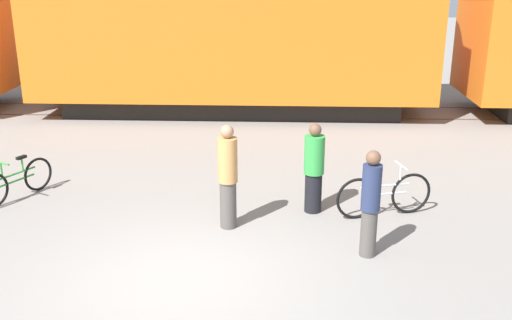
{
  "coord_description": "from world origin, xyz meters",
  "views": [
    {
      "loc": [
        1.42,
        -7.37,
        4.31
      ],
      "look_at": [
        1.01,
        2.12,
        1.1
      ],
      "focal_mm": 42.0,
      "sensor_mm": 36.0,
      "label": 1
    }
  ],
  "objects": [
    {
      "name": "freight_train",
      "position": [
        0.0,
        9.89,
        2.82
      ],
      "size": [
        35.89,
        3.17,
        5.42
      ],
      "color": "black",
      "rests_on": "ground_plane"
    },
    {
      "name": "person_in_tan",
      "position": [
        0.56,
        1.83,
        0.9
      ],
      "size": [
        0.33,
        0.33,
        1.78
      ],
      "rotation": [
        0.0,
        0.0,
        0.1
      ],
      "color": "#514C47",
      "rests_on": "ground_plane"
    },
    {
      "name": "ground_plane",
      "position": [
        0.0,
        0.0,
        0.0
      ],
      "size": [
        80.0,
        80.0,
        0.0
      ],
      "primitive_type": "plane",
      "color": "gray"
    },
    {
      "name": "bicycle_silver",
      "position": [
        3.24,
        2.41,
        0.39
      ],
      "size": [
        1.72,
        0.57,
        0.93
      ],
      "color": "black",
      "rests_on": "ground_plane"
    },
    {
      "name": "person_in_green",
      "position": [
        2.02,
        2.56,
        0.81
      ],
      "size": [
        0.36,
        0.36,
        1.62
      ],
      "rotation": [
        0.0,
        0.0,
        1.75
      ],
      "color": "black",
      "rests_on": "ground_plane"
    },
    {
      "name": "bicycle_green",
      "position": [
        -3.52,
        2.91,
        0.35
      ],
      "size": [
        0.82,
        1.51,
        0.81
      ],
      "color": "black",
      "rests_on": "ground_plane"
    },
    {
      "name": "person_in_navy",
      "position": [
        2.77,
        0.91,
        0.86
      ],
      "size": [
        0.29,
        0.29,
        1.68
      ],
      "rotation": [
        0.0,
        0.0,
        4.99
      ],
      "color": "#514C47",
      "rests_on": "ground_plane"
    },
    {
      "name": "rail_far",
      "position": [
        0.0,
        10.61,
        0.01
      ],
      "size": [
        47.89,
        0.07,
        0.01
      ],
      "primitive_type": "cube",
      "color": "#4C4238",
      "rests_on": "ground_plane"
    },
    {
      "name": "rail_near",
      "position": [
        0.0,
        9.17,
        0.01
      ],
      "size": [
        47.89,
        0.07,
        0.01
      ],
      "primitive_type": "cube",
      "color": "#4C4238",
      "rests_on": "ground_plane"
    }
  ]
}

